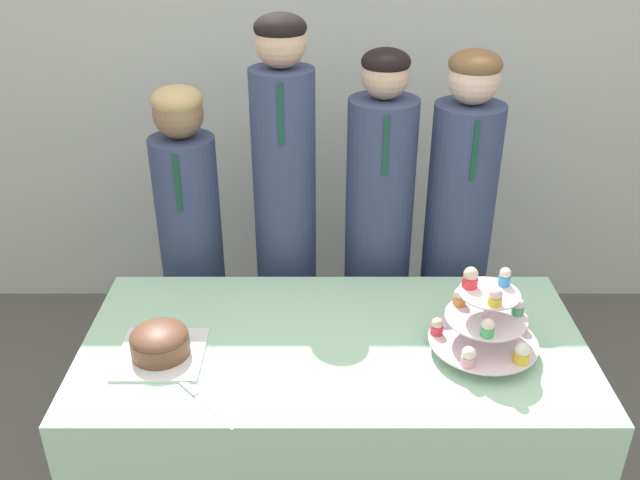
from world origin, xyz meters
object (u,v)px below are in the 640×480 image
(cake_knife, at_px, (196,397))
(student_0, at_px, (191,260))
(student_1, at_px, (284,232))
(student_2, at_px, (375,249))
(round_cake, at_px, (158,343))
(student_3, at_px, (454,247))
(cupcake_stand, at_px, (484,320))

(cake_knife, xyz_separation_m, student_0, (-0.17, 0.89, -0.05))
(student_1, bearing_deg, student_2, -0.00)
(student_0, bearing_deg, student_2, 0.00)
(round_cake, height_order, cake_knife, round_cake)
(student_0, height_order, student_3, student_3)
(student_0, relative_size, student_1, 0.85)
(round_cake, distance_m, cupcake_stand, 1.00)
(cupcake_stand, bearing_deg, student_2, 112.03)
(student_0, relative_size, student_3, 0.92)
(student_1, distance_m, student_2, 0.38)
(cake_knife, distance_m, student_0, 0.91)
(student_2, bearing_deg, cupcake_stand, -67.97)
(cake_knife, bearing_deg, student_2, 104.68)
(cupcake_stand, height_order, student_0, student_0)
(student_0, distance_m, student_3, 1.07)
(student_0, xyz_separation_m, student_1, (0.38, 0.00, 0.13))
(cupcake_stand, relative_size, student_0, 0.24)
(cake_knife, relative_size, student_3, 0.13)
(student_3, bearing_deg, round_cake, -146.25)
(cupcake_stand, relative_size, student_2, 0.22)
(student_2, xyz_separation_m, student_3, (0.32, 0.00, 0.01))
(student_0, distance_m, student_2, 0.75)
(student_3, bearing_deg, student_1, -180.00)
(student_0, bearing_deg, student_3, 0.00)
(student_2, bearing_deg, student_0, -180.00)
(cake_knife, xyz_separation_m, student_2, (0.58, 0.89, -0.00))
(student_3, bearing_deg, student_0, -180.00)
(cupcake_stand, height_order, student_3, student_3)
(round_cake, distance_m, student_3, 1.25)
(round_cake, xyz_separation_m, student_1, (0.36, 0.70, 0.03))
(round_cake, xyz_separation_m, student_2, (0.73, 0.70, -0.05))
(cake_knife, bearing_deg, round_cake, 174.76)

